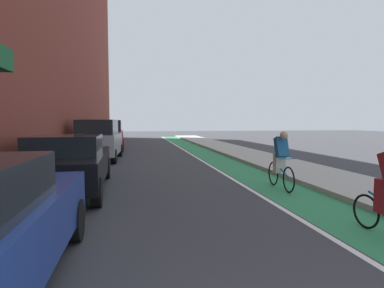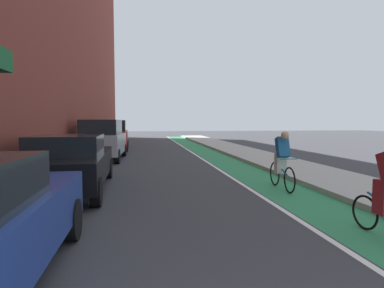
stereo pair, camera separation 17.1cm
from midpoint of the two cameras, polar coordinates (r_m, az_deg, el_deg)
ground_plane at (r=17.09m, az=-5.64°, el=-2.36°), size 92.71×92.71×0.00m
bike_lane_paint at (r=19.46m, az=3.03°, el=-1.57°), size 1.60×42.14×0.00m
lane_divider_stripe at (r=19.30m, az=0.41°, el=-1.61°), size 0.12×42.14×0.00m
sidewalk_right at (r=19.97m, az=8.89°, el=-1.27°), size 2.57×42.14×0.14m
parked_sedan_black at (r=9.25m, az=-20.53°, el=-3.08°), size 2.14×4.83×1.53m
parked_suv_silver at (r=16.30m, az=-15.38°, el=0.80°), size 2.12×4.29×1.98m
parked_suv_red at (r=21.95m, az=-13.63°, el=1.62°), size 2.09×4.66×1.98m
cyclist_mid at (r=9.32m, az=16.20°, el=-2.79°), size 0.48×1.75×1.63m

